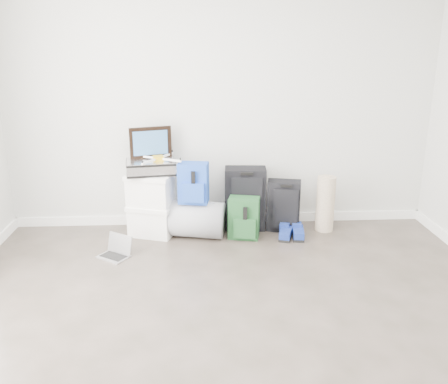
{
  "coord_description": "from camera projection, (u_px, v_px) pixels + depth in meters",
  "views": [
    {
      "loc": [
        -0.24,
        -2.46,
        1.93
      ],
      "look_at": [
        -0.0,
        1.9,
        0.54
      ],
      "focal_mm": 38.0,
      "sensor_mm": 36.0,
      "label": 1
    }
  ],
  "objects": [
    {
      "name": "ground",
      "position": [
        241.0,
        368.0,
        2.94
      ],
      "size": [
        5.0,
        5.0,
        0.0
      ],
      "primitive_type": "plane",
      "color": "#312D24",
      "rests_on": "ground"
    },
    {
      "name": "room_envelope",
      "position": [
        244.0,
        85.0,
        2.44
      ],
      "size": [
        4.52,
        5.02,
        2.71
      ],
      "color": "beige",
      "rests_on": "ground"
    },
    {
      "name": "boxes_stack",
      "position": [
        153.0,
        204.0,
        4.91
      ],
      "size": [
        0.55,
        0.5,
        0.66
      ],
      "rotation": [
        0.0,
        0.0,
        -0.32
      ],
      "color": "white",
      "rests_on": "ground"
    },
    {
      "name": "briefcase",
      "position": [
        151.0,
        167.0,
        4.79
      ],
      "size": [
        0.52,
        0.41,
        0.14
      ],
      "primitive_type": "cube",
      "rotation": [
        0.0,
        0.0,
        0.14
      ],
      "color": "#B2B2B7",
      "rests_on": "boxes_stack"
    },
    {
      "name": "painting",
      "position": [
        151.0,
        143.0,
        4.81
      ],
      "size": [
        0.42,
        0.15,
        0.32
      ],
      "rotation": [
        0.0,
        0.0,
        0.3
      ],
      "color": "black",
      "rests_on": "briefcase"
    },
    {
      "name": "drone",
      "position": [
        158.0,
        158.0,
        4.74
      ],
      "size": [
        0.48,
        0.48,
        0.05
      ],
      "rotation": [
        0.0,
        0.0,
        0.26
      ],
      "color": "gold",
      "rests_on": "briefcase"
    },
    {
      "name": "duffel_bag",
      "position": [
        194.0,
        219.0,
        4.88
      ],
      "size": [
        0.68,
        0.51,
        0.38
      ],
      "primitive_type": "cylinder",
      "rotation": [
        0.0,
        1.57,
        -0.24
      ],
      "color": "gray",
      "rests_on": "ground"
    },
    {
      "name": "blue_backpack",
      "position": [
        193.0,
        184.0,
        4.73
      ],
      "size": [
        0.32,
        0.26,
        0.41
      ],
      "rotation": [
        0.0,
        0.0,
        -0.16
      ],
      "color": "#1B36B1",
      "rests_on": "duffel_bag"
    },
    {
      "name": "large_suitcase",
      "position": [
        245.0,
        199.0,
        5.06
      ],
      "size": [
        0.45,
        0.31,
        0.67
      ],
      "rotation": [
        0.0,
        0.0,
        -0.07
      ],
      "color": "black",
      "rests_on": "ground"
    },
    {
      "name": "green_backpack",
      "position": [
        244.0,
        219.0,
        4.83
      ],
      "size": [
        0.34,
        0.28,
        0.43
      ],
      "rotation": [
        0.0,
        0.0,
        -0.21
      ],
      "color": "#153A1A",
      "rests_on": "ground"
    },
    {
      "name": "carry_on",
      "position": [
        284.0,
        206.0,
        5.02
      ],
      "size": [
        0.38,
        0.29,
        0.54
      ],
      "rotation": [
        0.0,
        0.0,
        -0.21
      ],
      "color": "black",
      "rests_on": "ground"
    },
    {
      "name": "shoes",
      "position": [
        292.0,
        233.0,
        4.89
      ],
      "size": [
        0.3,
        0.31,
        0.1
      ],
      "rotation": [
        0.0,
        0.0,
        -0.25
      ],
      "color": "black",
      "rests_on": "ground"
    },
    {
      "name": "rolled_rug",
      "position": [
        325.0,
        204.0,
        5.01
      ],
      "size": [
        0.19,
        0.19,
        0.59
      ],
      "primitive_type": "cylinder",
      "color": "tan",
      "rests_on": "ground"
    },
    {
      "name": "laptop",
      "position": [
        116.0,
        251.0,
        4.46
      ],
      "size": [
        0.34,
        0.32,
        0.2
      ],
      "rotation": [
        0.0,
        0.0,
        -0.59
      ],
      "color": "#B4B4B9",
      "rests_on": "ground"
    }
  ]
}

